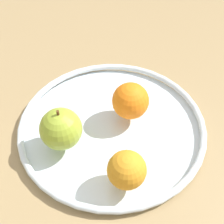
{
  "coord_description": "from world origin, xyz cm",
  "views": [
    {
      "loc": [
        -18.57,
        32.39,
        46.33
      ],
      "look_at": [
        0.0,
        0.0,
        4.8
      ],
      "focal_mm": 51.59,
      "sensor_mm": 36.0,
      "label": 1
    }
  ],
  "objects_px": {
    "fruit_bowl": "(112,126)",
    "apple": "(61,129)",
    "orange_back_left": "(130,101)",
    "orange_back_right": "(127,170)"
  },
  "relations": [
    {
      "from": "fruit_bowl",
      "to": "orange_back_left",
      "type": "relative_size",
      "value": 5.11
    },
    {
      "from": "orange_back_right",
      "to": "apple",
      "type": "bearing_deg",
      "value": -5.34
    },
    {
      "from": "fruit_bowl",
      "to": "orange_back_right",
      "type": "bearing_deg",
      "value": 130.54
    },
    {
      "from": "fruit_bowl",
      "to": "apple",
      "type": "relative_size",
      "value": 4.31
    },
    {
      "from": "apple",
      "to": "fruit_bowl",
      "type": "bearing_deg",
      "value": -123.48
    },
    {
      "from": "apple",
      "to": "orange_back_left",
      "type": "relative_size",
      "value": 1.19
    },
    {
      "from": "orange_back_right",
      "to": "orange_back_left",
      "type": "xyz_separation_m",
      "value": [
        0.06,
        -0.13,
        0.0
      ]
    },
    {
      "from": "apple",
      "to": "orange_back_right",
      "type": "distance_m",
      "value": 0.13
    },
    {
      "from": "fruit_bowl",
      "to": "orange_back_left",
      "type": "xyz_separation_m",
      "value": [
        -0.02,
        -0.04,
        0.04
      ]
    },
    {
      "from": "fruit_bowl",
      "to": "orange_back_left",
      "type": "bearing_deg",
      "value": -114.44
    }
  ]
}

